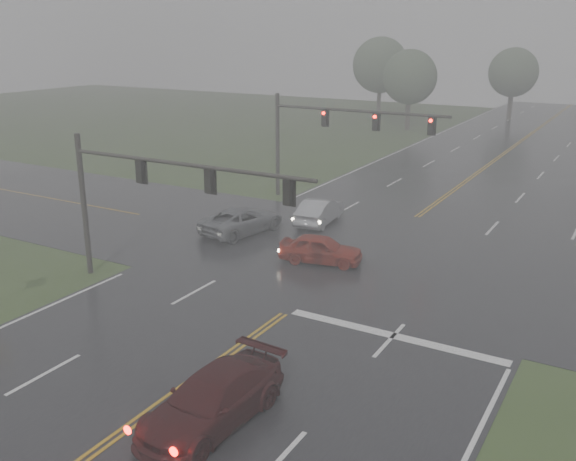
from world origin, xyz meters
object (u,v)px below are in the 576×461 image
Objects in this scene: sedan_maroon at (213,423)px; signal_gantry_near at (144,186)px; sedan_red at (321,263)px; car_grey at (242,233)px; sedan_silver at (319,223)px; signal_gantry_far at (326,128)px.

sedan_maroon is 11.83m from signal_gantry_near.
sedan_red is 6.36m from car_grey.
signal_gantry_near is (-1.94, -12.48, 4.60)m from sedan_silver.
sedan_maroon is 1.01× the size of car_grey.
sedan_maroon is at bearing -178.58° from sedan_red.
sedan_maroon is 13.88m from sedan_red.
signal_gantry_near is at bearing -89.70° from signal_gantry_far.
car_grey is at bearing 124.59° from sedan_maroon.
sedan_silver is at bearing -116.43° from car_grey.
car_grey is at bearing 57.93° from sedan_red.
sedan_silver is 0.37× the size of signal_gantry_near.
car_grey is (-2.90, -3.80, 0.00)m from sedan_silver.
sedan_maroon is at bearing -70.43° from signal_gantry_far.
sedan_red is 9.48m from signal_gantry_near.
signal_gantry_near is 17.16m from signal_gantry_far.
sedan_maroon is 20.43m from sedan_silver.
sedan_silver is 0.38× the size of signal_gantry_far.
sedan_silver reaches higher than car_grey.
signal_gantry_far is at bearing -84.98° from car_grey.
sedan_silver is at bearing -66.59° from signal_gantry_far.
signal_gantry_near reaches higher than sedan_silver.
sedan_silver is at bearing 81.18° from signal_gantry_near.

